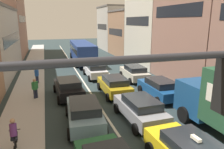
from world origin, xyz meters
name	(u,v)px	position (x,y,z in m)	size (l,w,h in m)	color
sidewalk_left	(32,76)	(-6.70, 20.00, 0.07)	(2.60, 64.00, 0.14)	#BCBCBC
lane_stripe_left	(78,73)	(-1.70, 20.00, 0.01)	(0.16, 60.00, 0.01)	silver
lane_stripe_right	(106,71)	(1.70, 20.00, 0.01)	(0.16, 60.00, 0.01)	silver
building_row_right	(167,25)	(9.90, 20.13, 5.38)	(7.20, 43.90, 12.55)	#B2ADA3
sedan_centre_lane_second	(140,108)	(0.07, 6.61, 0.80)	(2.15, 4.34, 1.49)	gray
wagon_left_lane_second	(84,112)	(-3.20, 7.05, 0.80)	(2.29, 4.41, 1.49)	#759EB7
hatchback_centre_lane_third	(114,85)	(0.08, 11.63, 0.80)	(2.10, 4.32, 1.49)	#B29319
sedan_left_lane_third	(68,87)	(-3.56, 12.12, 0.80)	(2.24, 4.39, 1.49)	black
coupe_centre_lane_fourth	(95,70)	(-0.18, 17.42, 0.80)	(2.07, 4.30, 1.49)	silver
sedan_right_lane_behind_truck	(159,88)	(3.22, 9.88, 0.80)	(2.07, 4.31, 1.49)	#194C8C
wagon_right_lane_far	(134,72)	(3.39, 15.21, 0.80)	(2.22, 4.38, 1.49)	beige
bus_mid_queue_primary	(82,51)	(-0.10, 26.06, 1.76)	(3.04, 10.57, 2.90)	navy
cyclist_on_sidewalk	(14,137)	(-6.66, 5.22, 0.85)	(0.50, 1.73, 1.72)	black
pedestrian_near_kerb	(35,88)	(-6.03, 12.25, 0.95)	(0.46, 0.35, 1.66)	#262D47
pedestrian_mid_sidewalk	(37,75)	(-6.03, 16.55, 0.95)	(0.36, 0.45, 1.66)	#262D47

